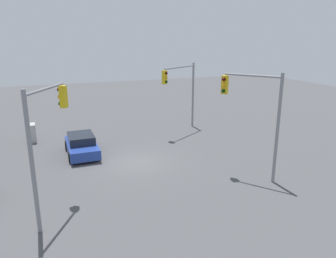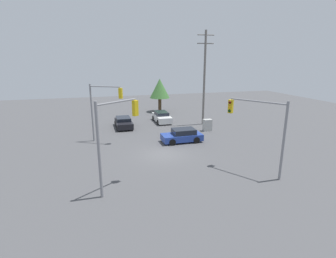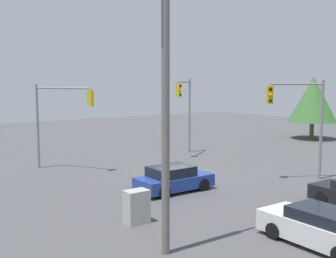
{
  "view_description": "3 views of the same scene",
  "coord_description": "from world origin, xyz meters",
  "px_view_note": "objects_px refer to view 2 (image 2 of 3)",
  "views": [
    {
      "loc": [
        -19.39,
        5.4,
        7.94
      ],
      "look_at": [
        -0.19,
        -2.16,
        2.1
      ],
      "focal_mm": 35.0,
      "sensor_mm": 36.0,
      "label": 1
    },
    {
      "loc": [
        -5.75,
        -21.91,
        8.52
      ],
      "look_at": [
        -0.07,
        -1.8,
        2.88
      ],
      "focal_mm": 28.0,
      "sensor_mm": 36.0,
      "label": 2
    },
    {
      "loc": [
        16.15,
        21.18,
        6.0
      ],
      "look_at": [
        0.72,
        -0.44,
        2.94
      ],
      "focal_mm": 45.0,
      "sensor_mm": 36.0,
      "label": 3
    }
  ],
  "objects_px": {
    "sedan_blue": "(182,136)",
    "traffic_signal_cross": "(260,122)",
    "traffic_signal_main": "(103,103)",
    "sedan_white": "(162,117)",
    "traffic_signal_aux": "(114,129)",
    "electrical_cabinet": "(207,125)",
    "sedan_dark": "(124,123)"
  },
  "relations": [
    {
      "from": "traffic_signal_aux",
      "to": "traffic_signal_main",
      "type": "bearing_deg",
      "value": 55.51
    },
    {
      "from": "traffic_signal_cross",
      "to": "traffic_signal_main",
      "type": "bearing_deg",
      "value": 11.43
    },
    {
      "from": "sedan_blue",
      "to": "traffic_signal_main",
      "type": "distance_m",
      "value": 8.8
    },
    {
      "from": "traffic_signal_main",
      "to": "electrical_cabinet",
      "type": "height_order",
      "value": "traffic_signal_main"
    },
    {
      "from": "sedan_dark",
      "to": "sedan_blue",
      "type": "xyz_separation_m",
      "value": [
        5.28,
        -7.63,
        0.03
      ]
    },
    {
      "from": "sedan_dark",
      "to": "sedan_blue",
      "type": "height_order",
      "value": "sedan_blue"
    },
    {
      "from": "sedan_dark",
      "to": "electrical_cabinet",
      "type": "xyz_separation_m",
      "value": [
        9.61,
        -4.35,
        0.07
      ]
    },
    {
      "from": "sedan_dark",
      "to": "traffic_signal_cross",
      "type": "bearing_deg",
      "value": 116.43
    },
    {
      "from": "sedan_dark",
      "to": "sedan_white",
      "type": "xyz_separation_m",
      "value": [
        5.43,
        1.66,
        0.04
      ]
    },
    {
      "from": "sedan_blue",
      "to": "electrical_cabinet",
      "type": "height_order",
      "value": "electrical_cabinet"
    },
    {
      "from": "sedan_blue",
      "to": "traffic_signal_cross",
      "type": "distance_m",
      "value": 9.91
    },
    {
      "from": "traffic_signal_main",
      "to": "electrical_cabinet",
      "type": "xyz_separation_m",
      "value": [
        12.11,
        1.03,
        -3.42
      ]
    },
    {
      "from": "sedan_dark",
      "to": "traffic_signal_aux",
      "type": "bearing_deg",
      "value": 82.09
    },
    {
      "from": "sedan_white",
      "to": "sedan_blue",
      "type": "distance_m",
      "value": 9.3
    },
    {
      "from": "sedan_white",
      "to": "electrical_cabinet",
      "type": "height_order",
      "value": "electrical_cabinet"
    },
    {
      "from": "sedan_dark",
      "to": "traffic_signal_cross",
      "type": "relative_size",
      "value": 0.74
    },
    {
      "from": "traffic_signal_cross",
      "to": "traffic_signal_aux",
      "type": "xyz_separation_m",
      "value": [
        -10.47,
        0.19,
        0.19
      ]
    },
    {
      "from": "electrical_cabinet",
      "to": "traffic_signal_main",
      "type": "bearing_deg",
      "value": -175.14
    },
    {
      "from": "electrical_cabinet",
      "to": "traffic_signal_aux",
      "type": "bearing_deg",
      "value": -134.8
    },
    {
      "from": "traffic_signal_cross",
      "to": "electrical_cabinet",
      "type": "distance_m",
      "value": 12.67
    },
    {
      "from": "traffic_signal_main",
      "to": "traffic_signal_cross",
      "type": "height_order",
      "value": "traffic_signal_main"
    },
    {
      "from": "sedan_blue",
      "to": "traffic_signal_aux",
      "type": "distance_m",
      "value": 12.02
    },
    {
      "from": "traffic_signal_main",
      "to": "traffic_signal_aux",
      "type": "xyz_separation_m",
      "value": [
        0.23,
        -10.93,
        0.06
      ]
    },
    {
      "from": "traffic_signal_cross",
      "to": "traffic_signal_aux",
      "type": "height_order",
      "value": "traffic_signal_aux"
    },
    {
      "from": "sedan_white",
      "to": "traffic_signal_aux",
      "type": "distance_m",
      "value": 19.86
    },
    {
      "from": "sedan_white",
      "to": "sedan_blue",
      "type": "bearing_deg",
      "value": 89.04
    },
    {
      "from": "traffic_signal_cross",
      "to": "electrical_cabinet",
      "type": "bearing_deg",
      "value": -39.06
    },
    {
      "from": "traffic_signal_main",
      "to": "electrical_cabinet",
      "type": "distance_m",
      "value": 12.62
    },
    {
      "from": "sedan_blue",
      "to": "electrical_cabinet",
      "type": "relative_size",
      "value": 2.97
    },
    {
      "from": "sedan_white",
      "to": "sedan_blue",
      "type": "height_order",
      "value": "sedan_white"
    },
    {
      "from": "sedan_white",
      "to": "traffic_signal_main",
      "type": "distance_m",
      "value": 11.15
    },
    {
      "from": "traffic_signal_main",
      "to": "traffic_signal_aux",
      "type": "height_order",
      "value": "traffic_signal_aux"
    }
  ]
}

